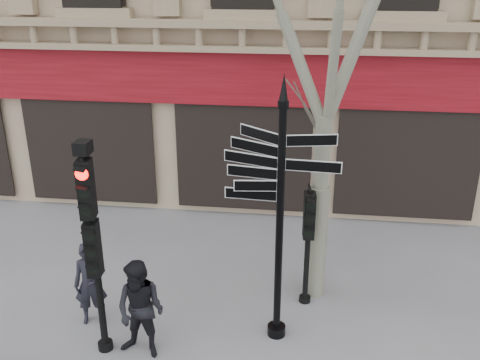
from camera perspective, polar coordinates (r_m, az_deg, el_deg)
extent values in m
plane|color=slate|center=(9.90, -3.22, -15.91)|extent=(80.00, 80.00, 0.00)
cube|color=#660A0E|center=(12.89, 0.38, 10.86)|extent=(28.00, 0.25, 1.30)
cube|color=#8E755C|center=(12.51, 0.26, 15.02)|extent=(28.00, 0.35, 0.74)
cylinder|color=black|center=(8.76, 4.23, -5.45)|extent=(0.13, 0.13, 4.10)
cylinder|color=black|center=(9.81, 3.90, -15.66)|extent=(0.32, 0.32, 0.18)
cone|color=black|center=(7.96, 4.70, 9.88)|extent=(0.14, 0.14, 0.41)
cylinder|color=black|center=(8.87, -15.11, -8.40)|extent=(0.12, 0.12, 3.40)
cylinder|color=black|center=(9.78, -14.14, -16.72)|extent=(0.25, 0.25, 0.14)
cube|color=black|center=(8.74, -15.28, -6.89)|extent=(0.45, 0.35, 0.92)
cube|color=black|center=(8.32, -15.96, -0.82)|extent=(0.45, 0.35, 0.92)
sphere|color=#FF0C05|center=(8.23, -16.14, 0.78)|extent=(0.19, 0.19, 0.19)
cube|color=black|center=(8.11, -16.42, 3.34)|extent=(0.25, 0.30, 0.19)
cylinder|color=black|center=(10.12, 7.20, -7.32)|extent=(0.11, 0.11, 2.31)
cylinder|color=black|center=(10.69, 6.92, -12.43)|extent=(0.24, 0.24, 0.13)
cube|color=black|center=(9.79, 7.39, -3.66)|extent=(0.41, 0.31, 0.88)
cylinder|color=gray|center=(10.40, 8.19, -6.59)|extent=(0.37, 0.37, 2.29)
cylinder|color=gray|center=(9.69, 8.74, 2.65)|extent=(0.29, 0.29, 1.46)
imported|color=black|center=(10.06, -15.66, -10.62)|extent=(0.66, 0.52, 1.58)
imported|color=black|center=(9.07, -10.56, -13.48)|extent=(0.96, 0.81, 1.74)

